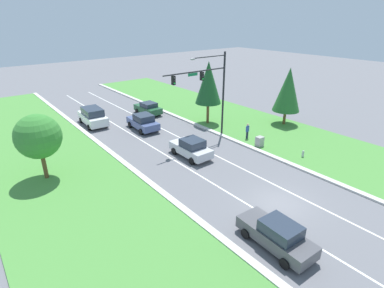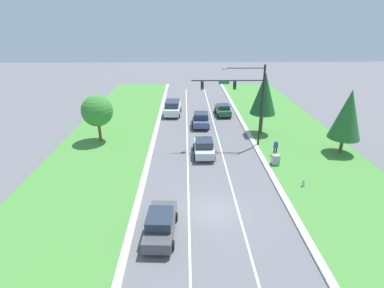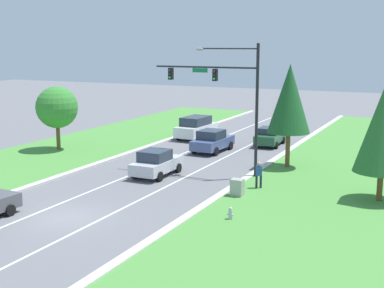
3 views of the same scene
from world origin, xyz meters
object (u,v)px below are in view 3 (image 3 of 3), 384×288
object	(u,v)px
conifer_far_right_tree	(384,128)
traffic_signal_mast	(228,89)
fire_hydrant	(230,214)
oak_near_left_tree	(57,107)
silver_sedan	(156,163)
slate_blue_sedan	(212,141)
forest_sedan	(270,136)
white_suv	(196,127)
utility_cabinet	(237,188)
pedestrian	(259,174)
conifer_near_right_tree	(289,99)

from	to	relation	value
conifer_far_right_tree	traffic_signal_mast	bearing A→B (deg)	167.30
fire_hydrant	oak_near_left_tree	size ratio (longest dim) A/B	0.13
silver_sedan	slate_blue_sedan	bearing A→B (deg)	88.67
traffic_signal_mast	forest_sedan	distance (m)	12.32
oak_near_left_tree	conifer_far_right_tree	bearing A→B (deg)	-8.60
white_suv	oak_near_left_tree	xyz separation A→B (m)	(-7.83, -10.09, 2.53)
traffic_signal_mast	forest_sedan	xyz separation A→B (m)	(-0.56, 11.27, -4.94)
oak_near_left_tree	traffic_signal_mast	bearing A→B (deg)	-5.92
traffic_signal_mast	conifer_far_right_tree	size ratio (longest dim) A/B	1.30
white_suv	conifer_far_right_tree	xyz separation A→B (m)	(17.85, -13.97, 3.15)
silver_sedan	oak_near_left_tree	distance (m)	12.49
fire_hydrant	oak_near_left_tree	xyz separation A→B (m)	(-19.39, 10.50, 3.23)
silver_sedan	conifer_far_right_tree	size ratio (longest dim) A/B	0.64
conifer_far_right_tree	white_suv	bearing A→B (deg)	141.95
traffic_signal_mast	fire_hydrant	size ratio (longest dim) A/B	12.46
forest_sedan	conifer_far_right_tree	xyz separation A→B (m)	(10.61, -13.54, 3.39)
utility_cabinet	conifer_far_right_tree	size ratio (longest dim) A/B	0.16
utility_cabinet	fire_hydrant	xyz separation A→B (m)	(1.20, -4.08, -0.18)
forest_sedan	pedestrian	distance (m)	14.41
traffic_signal_mast	silver_sedan	bearing A→B (deg)	-149.91
white_suv	utility_cabinet	distance (m)	19.49
slate_blue_sedan	fire_hydrant	bearing A→B (deg)	-61.32
forest_sedan	silver_sedan	world-z (taller)	silver_sedan
oak_near_left_tree	conifer_far_right_tree	xyz separation A→B (m)	(25.68, -3.88, 0.62)
pedestrian	forest_sedan	bearing A→B (deg)	-93.55
fire_hydrant	traffic_signal_mast	bearing A→B (deg)	112.93
slate_blue_sedan	silver_sedan	distance (m)	9.01
silver_sedan	fire_hydrant	bearing A→B (deg)	-39.81
white_suv	conifer_near_right_tree	xyz separation A→B (m)	(10.95, -8.06, 3.87)
traffic_signal_mast	pedestrian	xyz separation A→B (m)	(3.13, -2.66, -4.81)
fire_hydrant	conifer_far_right_tree	distance (m)	9.90
white_suv	fire_hydrant	size ratio (longest dim) A/B	7.29
forest_sedan	fire_hydrant	xyz separation A→B (m)	(4.31, -20.15, -0.46)
traffic_signal_mast	conifer_near_right_tree	distance (m)	4.88
fire_hydrant	slate_blue_sedan	bearing A→B (deg)	116.49
silver_sedan	oak_near_left_tree	size ratio (longest dim) A/B	0.81
silver_sedan	traffic_signal_mast	bearing A→B (deg)	29.74
white_suv	fire_hydrant	world-z (taller)	white_suv
white_suv	conifer_far_right_tree	world-z (taller)	conifer_far_right_tree
pedestrian	silver_sedan	bearing A→B (deg)	-20.52
utility_cabinet	conifer_near_right_tree	size ratio (longest dim) A/B	0.14
conifer_far_right_tree	silver_sedan	bearing A→B (deg)	-179.49
traffic_signal_mast	conifer_far_right_tree	xyz separation A→B (m)	(10.05, -2.26, -1.55)
fire_hydrant	conifer_far_right_tree	world-z (taller)	conifer_far_right_tree
fire_hydrant	conifer_near_right_tree	world-z (taller)	conifer_near_right_tree
slate_blue_sedan	utility_cabinet	size ratio (longest dim) A/B	4.41
slate_blue_sedan	forest_sedan	world-z (taller)	slate_blue_sedan
slate_blue_sedan	oak_near_left_tree	world-z (taller)	oak_near_left_tree
slate_blue_sedan	forest_sedan	bearing A→B (deg)	55.96
conifer_near_right_tree	utility_cabinet	bearing A→B (deg)	-93.97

